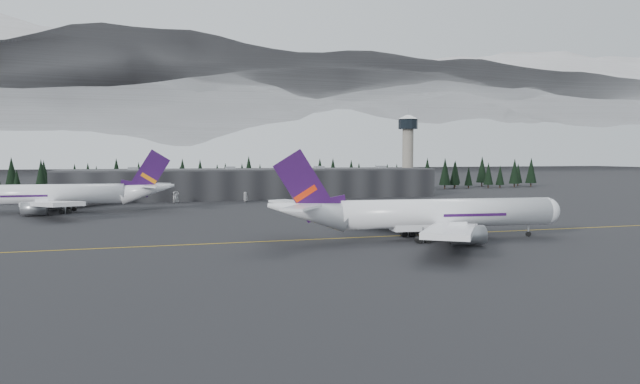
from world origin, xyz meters
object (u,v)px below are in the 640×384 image
object	(u,v)px
gse_vehicle_b	(246,200)
terminal	(253,183)
control_tower	(408,145)
jet_main	(421,214)
jet_parked	(63,195)
gse_vehicle_a	(176,201)

from	to	relation	value
gse_vehicle_b	terminal	bearing A→B (deg)	137.26
control_tower	gse_vehicle_b	xyz separation A→B (m)	(-81.48, -23.41, -22.73)
control_tower	jet_main	xyz separation A→B (m)	(-60.15, -136.91, -17.79)
jet_parked	gse_vehicle_a	bearing A→B (deg)	-140.38
jet_parked	gse_vehicle_b	size ratio (longest dim) A/B	17.78
control_tower	jet_main	bearing A→B (deg)	-113.72
jet_main	gse_vehicle_b	distance (m)	115.60
control_tower	jet_parked	distance (m)	154.49
gse_vehicle_a	gse_vehicle_b	world-z (taller)	gse_vehicle_b
jet_main	gse_vehicle_a	bearing A→B (deg)	118.21
control_tower	jet_main	distance (m)	150.60
jet_main	jet_parked	bearing A→B (deg)	139.45
jet_parked	gse_vehicle_a	size ratio (longest dim) A/B	14.92
gse_vehicle_a	control_tower	bearing A→B (deg)	-9.06
jet_main	gse_vehicle_b	xyz separation A→B (m)	(-21.34, 113.51, -4.95)
jet_main	gse_vehicle_a	distance (m)	123.92
jet_parked	gse_vehicle_b	bearing A→B (deg)	-154.34
jet_main	terminal	bearing A→B (deg)	101.40
terminal	jet_main	xyz separation A→B (m)	(14.85, -133.91, -0.68)
gse_vehicle_a	gse_vehicle_b	size ratio (longest dim) A/B	1.19
jet_parked	jet_main	bearing A→B (deg)	137.23
jet_parked	gse_vehicle_b	xyz separation A→B (m)	(63.58, 26.74, -5.13)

